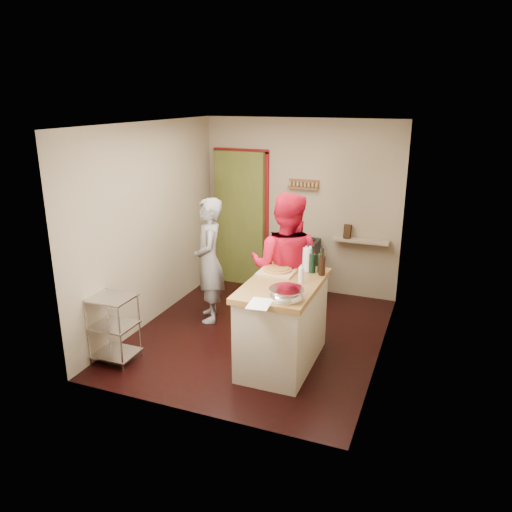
# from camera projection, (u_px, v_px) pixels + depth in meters

# --- Properties ---
(floor) EXTENTS (3.50, 3.50, 0.00)m
(floor) POSITION_uv_depth(u_px,v_px,m) (258.00, 335.00, 6.34)
(floor) COLOR black
(floor) RESTS_ON ground
(back_wall) EXTENTS (3.00, 0.44, 2.60)m
(back_wall) POSITION_uv_depth(u_px,v_px,m) (261.00, 214.00, 7.79)
(back_wall) COLOR gray
(back_wall) RESTS_ON ground
(left_wall) EXTENTS (0.04, 3.50, 2.60)m
(left_wall) POSITION_uv_depth(u_px,v_px,m) (151.00, 225.00, 6.46)
(left_wall) COLOR gray
(left_wall) RESTS_ON ground
(right_wall) EXTENTS (0.04, 3.50, 2.60)m
(right_wall) POSITION_uv_depth(u_px,v_px,m) (387.00, 250.00, 5.42)
(right_wall) COLOR gray
(right_wall) RESTS_ON ground
(ceiling) EXTENTS (3.00, 3.50, 0.02)m
(ceiling) POSITION_uv_depth(u_px,v_px,m) (259.00, 123.00, 5.54)
(ceiling) COLOR white
(ceiling) RESTS_ON back_wall
(stove) EXTENTS (0.60, 0.63, 1.00)m
(stove) POSITION_uv_depth(u_px,v_px,m) (296.00, 267.00, 7.45)
(stove) COLOR black
(stove) RESTS_ON ground
(wire_shelving) EXTENTS (0.48, 0.40, 0.80)m
(wire_shelving) POSITION_uv_depth(u_px,v_px,m) (113.00, 326.00, 5.58)
(wire_shelving) COLOR silver
(wire_shelving) RESTS_ON ground
(island) EXTENTS (0.76, 1.45, 1.28)m
(island) POSITION_uv_depth(u_px,v_px,m) (283.00, 321.00, 5.53)
(island) COLOR #BBB29F
(island) RESTS_ON ground
(person_stripe) EXTENTS (0.64, 0.72, 1.66)m
(person_stripe) POSITION_uv_depth(u_px,v_px,m) (209.00, 261.00, 6.55)
(person_stripe) COLOR #A5A4A9
(person_stripe) RESTS_ON ground
(person_red) EXTENTS (0.92, 0.73, 1.84)m
(person_red) POSITION_uv_depth(u_px,v_px,m) (286.00, 268.00, 5.99)
(person_red) COLOR red
(person_red) RESTS_ON ground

